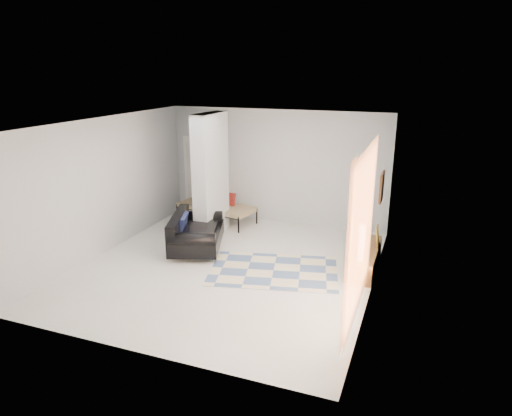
% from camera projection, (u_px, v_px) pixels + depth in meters
% --- Properties ---
extents(floor, '(6.00, 6.00, 0.00)m').
position_uv_depth(floor, '(228.00, 267.00, 8.94)').
color(floor, silver).
rests_on(floor, ground).
extents(ceiling, '(6.00, 6.00, 0.00)m').
position_uv_depth(ceiling, '(225.00, 123.00, 8.11)').
color(ceiling, white).
rests_on(ceiling, wall_back).
extents(wall_back, '(6.00, 0.00, 6.00)m').
position_uv_depth(wall_back, '(276.00, 167.00, 11.21)').
color(wall_back, silver).
rests_on(wall_back, ground).
extents(wall_front, '(6.00, 0.00, 6.00)m').
position_uv_depth(wall_front, '(131.00, 258.00, 5.84)').
color(wall_front, silver).
rests_on(wall_front, ground).
extents(wall_left, '(0.00, 6.00, 6.00)m').
position_uv_depth(wall_left, '(105.00, 186.00, 9.45)').
color(wall_left, silver).
rests_on(wall_left, ground).
extents(wall_right, '(0.00, 6.00, 6.00)m').
position_uv_depth(wall_right, '(377.00, 214.00, 7.60)').
color(wall_right, silver).
rests_on(wall_right, ground).
extents(partition_column, '(0.35, 1.20, 2.80)m').
position_uv_depth(partition_column, '(211.00, 176.00, 10.33)').
color(partition_column, silver).
rests_on(partition_column, floor).
extents(hallway_door, '(0.85, 0.06, 2.04)m').
position_uv_depth(hallway_door, '(200.00, 176.00, 11.99)').
color(hallway_door, white).
rests_on(hallway_door, floor).
extents(curtain, '(0.00, 2.55, 2.55)m').
position_uv_depth(curtain, '(362.00, 233.00, 6.59)').
color(curtain, orange).
rests_on(curtain, wall_right).
extents(wall_art, '(0.04, 0.45, 0.55)m').
position_uv_depth(wall_art, '(382.00, 187.00, 8.35)').
color(wall_art, '#3E2211').
rests_on(wall_art, wall_right).
extents(media_console, '(0.45, 1.67, 0.80)m').
position_uv_depth(media_console, '(365.00, 258.00, 8.84)').
color(media_console, brown).
rests_on(media_console, floor).
extents(loveseat, '(1.49, 1.92, 0.76)m').
position_uv_depth(loveseat, '(194.00, 233.00, 9.76)').
color(loveseat, silver).
rests_on(loveseat, floor).
extents(daybed, '(2.08, 1.22, 0.77)m').
position_uv_depth(daybed, '(216.00, 205.00, 11.51)').
color(daybed, black).
rests_on(daybed, floor).
extents(area_rug, '(2.72, 2.12, 0.01)m').
position_uv_depth(area_rug, '(274.00, 271.00, 8.76)').
color(area_rug, beige).
rests_on(area_rug, floor).
extents(cylinder_lamp, '(0.13, 0.13, 0.69)m').
position_uv_depth(cylinder_lamp, '(362.00, 243.00, 8.15)').
color(cylinder_lamp, silver).
rests_on(cylinder_lamp, media_console).
extents(bronze_figurine, '(0.13, 0.13, 0.24)m').
position_uv_depth(bronze_figurine, '(368.00, 231.00, 9.37)').
color(bronze_figurine, '#302115').
rests_on(bronze_figurine, media_console).
extents(vase, '(0.19, 0.19, 0.17)m').
position_uv_depth(vase, '(363.00, 245.00, 8.76)').
color(vase, silver).
rests_on(vase, media_console).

